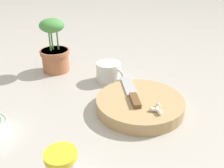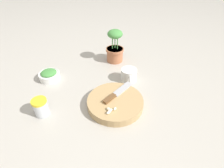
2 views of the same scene
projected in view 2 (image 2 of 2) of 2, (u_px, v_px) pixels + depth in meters
ground_plane at (106, 90)px, 0.93m from camera, size 5.00×5.00×0.00m
cutting_board at (115, 102)px, 0.83m from camera, size 0.26×0.26×0.04m
chef_knife at (117, 93)px, 0.84m from camera, size 0.14×0.18×0.01m
garlic_cloves at (110, 110)px, 0.75m from camera, size 0.05×0.05×0.01m
herb_bowl at (49, 75)px, 0.99m from camera, size 0.12×0.12×0.06m
spice_jar at (41, 107)px, 0.77m from camera, size 0.07×0.07×0.08m
coffee_mug at (129, 75)px, 0.98m from camera, size 0.09×0.12×0.07m
potted_herb at (115, 48)px, 1.12m from camera, size 0.11×0.11×0.21m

